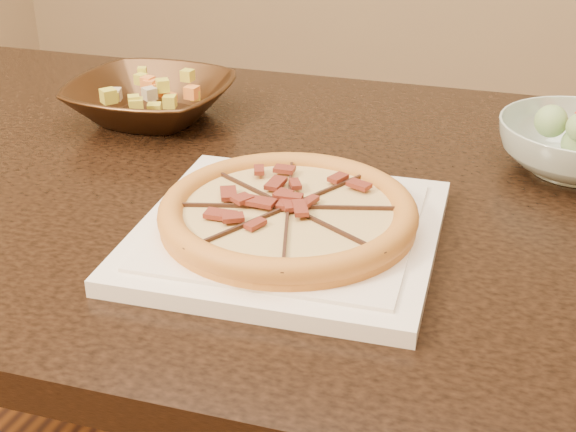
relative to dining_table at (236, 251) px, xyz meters
name	(u,v)px	position (x,y,z in m)	size (l,w,h in m)	color
dining_table	(236,251)	(0.00, 0.00, 0.00)	(1.36, 0.94, 0.75)	black
plate	(288,232)	(0.13, -0.13, 0.12)	(0.34, 0.34, 0.02)	white
pizza	(288,213)	(0.13, -0.13, 0.14)	(0.27, 0.27, 0.03)	gold
bronze_bowl	(151,100)	(-0.19, 0.14, 0.14)	(0.23, 0.23, 0.06)	#492E19
mixed_dish	(148,72)	(-0.19, 0.13, 0.18)	(0.11, 0.12, 0.03)	tan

